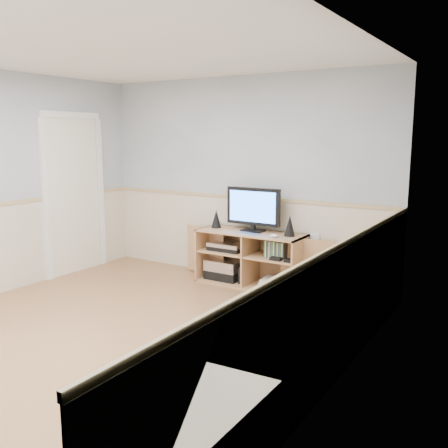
{
  "coord_description": "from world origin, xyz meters",
  "views": [
    {
      "loc": [
        3.11,
        -3.14,
        1.78
      ],
      "look_at": [
        0.4,
        1.2,
        0.87
      ],
      "focal_mm": 40.0,
      "sensor_mm": 36.0,
      "label": 1
    }
  ],
  "objects_px": {
    "media_cabinet": "(253,257)",
    "game_consoles": "(275,283)",
    "keyboard": "(247,234)",
    "monitor": "(253,208)"
  },
  "relations": [
    {
      "from": "keyboard",
      "to": "game_consoles",
      "type": "xyz_separation_m",
      "value": [
        0.31,
        0.13,
        -0.59
      ]
    },
    {
      "from": "monitor",
      "to": "game_consoles",
      "type": "bearing_deg",
      "value": -10.26
    },
    {
      "from": "media_cabinet",
      "to": "game_consoles",
      "type": "relative_size",
      "value": 4.46
    },
    {
      "from": "monitor",
      "to": "game_consoles",
      "type": "height_order",
      "value": "monitor"
    },
    {
      "from": "media_cabinet",
      "to": "game_consoles",
      "type": "xyz_separation_m",
      "value": [
        0.34,
        -0.07,
        -0.26
      ]
    },
    {
      "from": "monitor",
      "to": "keyboard",
      "type": "height_order",
      "value": "monitor"
    },
    {
      "from": "monitor",
      "to": "media_cabinet",
      "type": "bearing_deg",
      "value": 90.0
    },
    {
      "from": "media_cabinet",
      "to": "monitor",
      "type": "distance_m",
      "value": 0.6
    },
    {
      "from": "media_cabinet",
      "to": "game_consoles",
      "type": "height_order",
      "value": "media_cabinet"
    },
    {
      "from": "media_cabinet",
      "to": "monitor",
      "type": "xyz_separation_m",
      "value": [
        0.0,
        -0.01,
        0.6
      ]
    }
  ]
}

